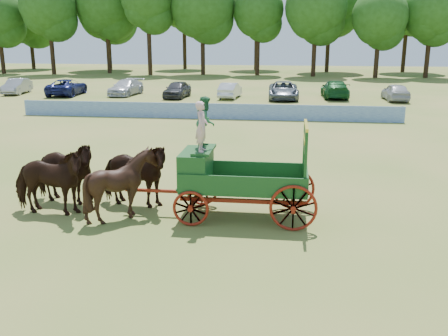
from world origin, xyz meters
TOP-DOWN VIEW (x-y plane):
  - ground at (0.00, 0.00)m, footprint 160.00×160.00m
  - horse_lead_left at (-2.83, -1.05)m, footprint 2.61×1.26m
  - horse_lead_right at (-2.83, 0.05)m, footprint 2.74×1.62m
  - horse_wheel_left at (-0.43, -1.05)m, footprint 1.99×1.77m
  - horse_wheel_right at (-0.43, 0.05)m, footprint 2.72×1.54m
  - farm_dray at (2.54, -0.47)m, footprint 6.00×2.00m
  - sponsor_banner at (-1.00, 18.00)m, footprint 26.00×0.08m
  - parked_cars at (-5.65, 30.04)m, footprint 41.68×6.95m
  - treeline at (-5.34, 59.70)m, footprint 90.78×21.81m

SIDE VIEW (x-z plane):
  - ground at x=0.00m, z-range 0.00..0.00m
  - sponsor_banner at x=-1.00m, z-range 0.00..1.05m
  - parked_cars at x=-5.65m, z-range -0.05..1.56m
  - horse_lead_left at x=-2.83m, z-range 0.00..2.17m
  - horse_lead_right at x=-2.83m, z-range 0.00..2.17m
  - horse_wheel_right at x=-0.43m, z-range 0.00..2.17m
  - horse_wheel_left at x=-0.43m, z-range 0.00..2.17m
  - farm_dray at x=2.54m, z-range -0.23..3.48m
  - treeline at x=-5.34m, z-range 1.60..17.33m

